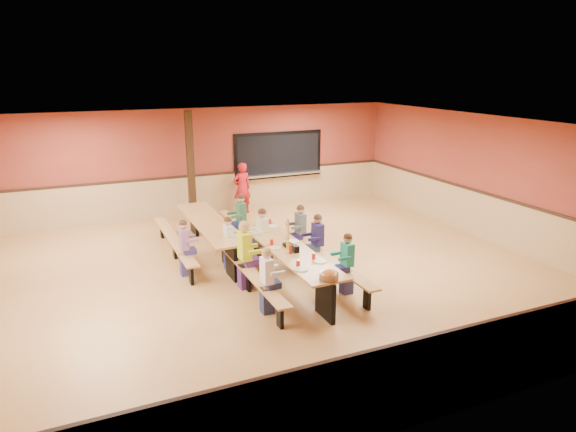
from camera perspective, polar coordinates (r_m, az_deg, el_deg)
name	(u,v)px	position (r m, az deg, el deg)	size (l,w,h in m)	color
ground	(255,276)	(10.48, -3.65, -6.70)	(12.00, 12.00, 0.00)	#A2713D
room_envelope	(255,244)	(10.24, -3.72, -3.14)	(12.04, 10.04, 3.02)	brown
kitchen_pass_through	(279,157)	(15.44, -1.04, 6.58)	(2.78, 0.28, 1.38)	black
structural_post	(191,167)	(14.07, -10.76, 5.39)	(0.18, 0.18, 3.00)	black
cafeteria_table_main	(288,258)	(9.93, 0.02, -4.73)	(1.91, 3.70, 0.74)	#AD7E44
cafeteria_table_second	(210,231)	(11.70, -8.62, -1.64)	(1.91, 3.70, 0.74)	#AD7E44
seated_child_white_left	(267,281)	(8.78, -2.36, -7.24)	(0.35, 0.29, 1.17)	white
seated_adult_yellow	(245,255)	(9.75, -4.82, -4.38)	(0.42, 0.34, 1.31)	#C5DF1A
seated_child_grey_left	(229,244)	(10.70, -6.60, -3.08)	(0.33, 0.27, 1.12)	silver
seated_child_teal_right	(347,264)	(9.58, 6.57, -5.32)	(0.34, 0.28, 1.16)	teal
seated_child_navy_right	(317,243)	(10.56, 3.30, -3.03)	(0.36, 0.30, 1.20)	navy
seated_child_char_right	(300,232)	(11.27, 1.39, -1.78)	(0.36, 0.29, 1.19)	#4B5254
seated_child_purple_sec	(184,248)	(10.54, -11.45, -3.53)	(0.34, 0.28, 1.15)	#8A5A88
seated_child_green_sec	(241,220)	(12.13, -5.21, -0.45)	(0.38, 0.31, 1.22)	#336A46
seated_child_tan_sec	(263,237)	(10.88, -2.85, -2.37)	(0.38, 0.31, 1.22)	beige
standing_woman	(242,188)	(14.76, -5.14, 3.10)	(0.54, 0.35, 1.48)	red
punch_pitcher	(262,227)	(10.79, -2.87, -1.19)	(0.16, 0.16, 0.22)	red
chip_bowl	(329,275)	(8.45, 4.56, -6.55)	(0.32, 0.32, 0.15)	orange
napkin_dispenser	(296,249)	(9.62, 0.85, -3.67)	(0.10, 0.14, 0.13)	black
condiment_mustard	(288,245)	(9.76, -0.02, -3.25)	(0.06, 0.06, 0.17)	yellow
condiment_ketchup	(290,249)	(9.54, 0.27, -3.71)	(0.06, 0.06, 0.17)	#B2140F
table_paddle	(288,240)	(9.90, -0.02, -2.64)	(0.16, 0.16, 0.56)	black
place_settings	(288,245)	(9.84, 0.02, -3.26)	(0.65, 3.30, 0.11)	beige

